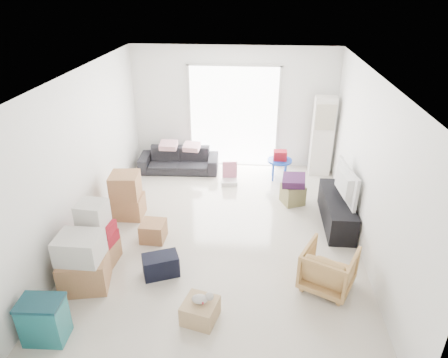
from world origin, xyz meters
The scene contains 21 objects.
room_shell centered at (0.00, 0.00, 1.35)m, with size 4.98×6.48×3.18m.
sliding_door centered at (0.00, 2.98, 1.24)m, with size 2.10×0.04×2.33m.
ac_tower centered at (1.95, 2.65, 0.88)m, with size 0.45×0.30×1.75m, color white.
tv_console centered at (2.00, 0.58, 0.25)m, with size 0.45×1.51×0.50m, color black.
television centered at (2.00, 0.58, 0.57)m, with size 1.03×0.59×0.13m, color black.
sofa centered at (-1.20, 2.50, 0.34)m, with size 1.76×0.51×0.69m, color #25252A.
pillow_left centered at (-1.42, 2.52, 0.74)m, with size 0.35×0.28×0.11m, color #ECACB6.
pillow_right centered at (-0.89, 2.48, 0.75)m, with size 0.38×0.30×0.13m, color #ECACB6.
armchair centered at (1.60, -1.12, 0.35)m, with size 0.67×0.63×0.69m, color tan.
storage_bins centered at (-1.90, -2.35, 0.30)m, with size 0.52×0.38×0.59m.
box_stack_a centered at (-1.80, -1.41, 0.41)m, with size 0.73×0.65×0.85m.
box_stack_b centered at (-1.80, -0.88, 0.46)m, with size 0.62×0.55×1.05m.
box_stack_c centered at (-1.77, 0.48, 0.41)m, with size 0.57×0.53×0.85m.
loose_box centered at (-1.12, -0.21, 0.16)m, with size 0.39×0.39×0.33m, color #AC734E.
duffel_bag centered at (-0.80, -1.07, 0.16)m, with size 0.51×0.31×0.33m, color black.
ottoman centered at (1.27, 1.23, 0.19)m, with size 0.38×0.38×0.38m, color olive.
blanket centered at (1.27, 1.23, 0.45)m, with size 0.42×0.42×0.14m, color #3D1C46.
kids_table centered at (1.05, 2.27, 0.47)m, with size 0.53×0.53×0.66m.
toy_walker centered at (-0.01, 1.99, 0.13)m, with size 0.37×0.33×0.45m.
wood_crate centered at (-0.10, -1.89, 0.14)m, with size 0.42×0.42×0.28m, color tan.
plush_bunny centered at (-0.07, -1.88, 0.34)m, with size 0.28×0.16×0.14m.
Camera 1 is at (0.53, -5.64, 3.91)m, focal length 32.00 mm.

